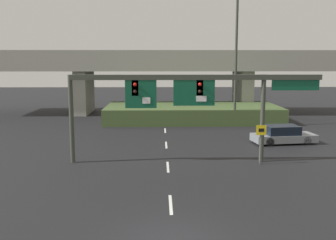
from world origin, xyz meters
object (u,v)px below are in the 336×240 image
signal_gantry (186,92)px  highway_light_pole_near (236,39)px  speed_limit_sign (261,138)px  parked_sedan_near_right (283,135)px

signal_gantry → highway_light_pole_near: size_ratio=0.98×
highway_light_pole_near → speed_limit_sign: bearing=-94.2°
highway_light_pole_near → parked_sedan_near_right: size_ratio=3.17×
highway_light_pole_near → parked_sedan_near_right: (2.25, -7.80, -7.56)m
highway_light_pole_near → signal_gantry: bearing=-112.7°
signal_gantry → parked_sedan_near_right: 10.18m
speed_limit_sign → highway_light_pole_near: size_ratio=0.16×
highway_light_pole_near → parked_sedan_near_right: bearing=-73.9°
speed_limit_sign → parked_sedan_near_right: 6.94m
speed_limit_sign → highway_light_pole_near: 15.37m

